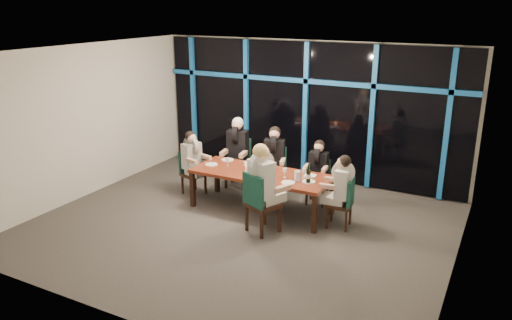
{
  "coord_description": "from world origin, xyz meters",
  "views": [
    {
      "loc": [
        3.96,
        -6.93,
        3.76
      ],
      "look_at": [
        0.0,
        0.6,
        1.05
      ],
      "focal_mm": 35.0,
      "sensor_mm": 36.0,
      "label": 1
    }
  ],
  "objects_px": {
    "diner_far_right": "(318,163)",
    "water_pitcher": "(297,176)",
    "chair_far_right": "(319,179)",
    "chair_near_mid": "(259,200)",
    "dining_table": "(261,176)",
    "chair_far_left": "(239,160)",
    "chair_far_mid": "(275,168)",
    "chair_end_right": "(344,201)",
    "diner_far_mid": "(274,151)",
    "diner_end_right": "(341,181)",
    "diner_end_left": "(193,154)",
    "chair_end_left": "(191,170)",
    "diner_near_mid": "(263,175)",
    "diner_far_left": "(237,142)",
    "wine_bottle": "(308,176)"
  },
  "relations": [
    {
      "from": "dining_table",
      "to": "chair_near_mid",
      "type": "height_order",
      "value": "chair_near_mid"
    },
    {
      "from": "chair_far_left",
      "to": "chair_far_mid",
      "type": "relative_size",
      "value": 1.05
    },
    {
      "from": "diner_far_mid",
      "to": "diner_near_mid",
      "type": "bearing_deg",
      "value": -87.73
    },
    {
      "from": "chair_far_right",
      "to": "diner_end_left",
      "type": "relative_size",
      "value": 0.99
    },
    {
      "from": "chair_end_left",
      "to": "wine_bottle",
      "type": "height_order",
      "value": "wine_bottle"
    },
    {
      "from": "chair_end_right",
      "to": "water_pitcher",
      "type": "relative_size",
      "value": 4.9
    },
    {
      "from": "chair_far_mid",
      "to": "dining_table",
      "type": "bearing_deg",
      "value": -97.76
    },
    {
      "from": "chair_far_right",
      "to": "water_pitcher",
      "type": "bearing_deg",
      "value": -97.82
    },
    {
      "from": "chair_far_right",
      "to": "diner_end_right",
      "type": "xyz_separation_m",
      "value": [
        0.73,
        -0.88,
        0.37
      ]
    },
    {
      "from": "diner_near_mid",
      "to": "water_pitcher",
      "type": "relative_size",
      "value": 5.71
    },
    {
      "from": "chair_near_mid",
      "to": "diner_far_left",
      "type": "xyz_separation_m",
      "value": [
        -1.44,
        1.79,
        0.37
      ]
    },
    {
      "from": "diner_far_left",
      "to": "diner_far_right",
      "type": "height_order",
      "value": "diner_far_left"
    },
    {
      "from": "water_pitcher",
      "to": "diner_near_mid",
      "type": "bearing_deg",
      "value": -115.62
    },
    {
      "from": "chair_far_left",
      "to": "chair_far_mid",
      "type": "height_order",
      "value": "chair_far_left"
    },
    {
      "from": "chair_far_right",
      "to": "diner_end_left",
      "type": "bearing_deg",
      "value": -168.51
    },
    {
      "from": "diner_far_left",
      "to": "diner_end_right",
      "type": "distance_m",
      "value": 2.72
    },
    {
      "from": "diner_far_mid",
      "to": "diner_end_left",
      "type": "xyz_separation_m",
      "value": [
        -1.48,
        -0.7,
        -0.07
      ]
    },
    {
      "from": "chair_far_right",
      "to": "diner_far_mid",
      "type": "height_order",
      "value": "diner_far_mid"
    },
    {
      "from": "chair_far_right",
      "to": "diner_end_left",
      "type": "distance_m",
      "value": 2.55
    },
    {
      "from": "chair_end_right",
      "to": "wine_bottle",
      "type": "distance_m",
      "value": 0.74
    },
    {
      "from": "chair_far_mid",
      "to": "diner_far_mid",
      "type": "distance_m",
      "value": 0.39
    },
    {
      "from": "chair_end_right",
      "to": "diner_far_mid",
      "type": "xyz_separation_m",
      "value": [
        -1.73,
        0.82,
        0.42
      ]
    },
    {
      "from": "chair_far_right",
      "to": "diner_end_right",
      "type": "bearing_deg",
      "value": -56.49
    },
    {
      "from": "diner_end_left",
      "to": "chair_near_mid",
      "type": "bearing_deg",
      "value": -100.16
    },
    {
      "from": "diner_far_left",
      "to": "wine_bottle",
      "type": "xyz_separation_m",
      "value": [
        2.01,
        -1.03,
        -0.08
      ]
    },
    {
      "from": "chair_far_mid",
      "to": "chair_end_left",
      "type": "relative_size",
      "value": 1.08
    },
    {
      "from": "chair_far_left",
      "to": "diner_near_mid",
      "type": "xyz_separation_m",
      "value": [
        1.49,
        -1.79,
        0.45
      ]
    },
    {
      "from": "dining_table",
      "to": "chair_far_left",
      "type": "xyz_separation_m",
      "value": [
        -1.04,
        1.0,
        -0.11
      ]
    },
    {
      "from": "diner_far_left",
      "to": "diner_end_right",
      "type": "bearing_deg",
      "value": -29.84
    },
    {
      "from": "diner_far_right",
      "to": "water_pitcher",
      "type": "xyz_separation_m",
      "value": [
        -0.04,
        -0.91,
        0.01
      ]
    },
    {
      "from": "chair_far_right",
      "to": "chair_end_left",
      "type": "xyz_separation_m",
      "value": [
        -2.48,
        -0.73,
        0.02
      ]
    },
    {
      "from": "chair_end_right",
      "to": "chair_end_left",
      "type": "bearing_deg",
      "value": -97.78
    },
    {
      "from": "wine_bottle",
      "to": "diner_far_mid",
      "type": "bearing_deg",
      "value": 139.72
    },
    {
      "from": "chair_near_mid",
      "to": "diner_far_mid",
      "type": "xyz_separation_m",
      "value": [
        -0.54,
        1.7,
        0.33
      ]
    },
    {
      "from": "chair_end_left",
      "to": "diner_end_left",
      "type": "height_order",
      "value": "diner_end_left"
    },
    {
      "from": "chair_near_mid",
      "to": "water_pitcher",
      "type": "bearing_deg",
      "value": -91.81
    },
    {
      "from": "chair_far_left",
      "to": "diner_end_right",
      "type": "bearing_deg",
      "value": -31.39
    },
    {
      "from": "diner_far_mid",
      "to": "diner_end_right",
      "type": "bearing_deg",
      "value": -43.9
    },
    {
      "from": "chair_far_right",
      "to": "water_pitcher",
      "type": "relative_size",
      "value": 4.73
    },
    {
      "from": "dining_table",
      "to": "chair_far_right",
      "type": "distance_m",
      "value": 1.2
    },
    {
      "from": "dining_table",
      "to": "water_pitcher",
      "type": "bearing_deg",
      "value": -8.21
    },
    {
      "from": "diner_end_right",
      "to": "chair_far_right",
      "type": "bearing_deg",
      "value": -145.85
    },
    {
      "from": "chair_far_right",
      "to": "chair_near_mid",
      "type": "bearing_deg",
      "value": -108.52
    },
    {
      "from": "chair_end_left",
      "to": "diner_far_right",
      "type": "bearing_deg",
      "value": -58.88
    },
    {
      "from": "diner_end_left",
      "to": "chair_end_right",
      "type": "bearing_deg",
      "value": -75.93
    },
    {
      "from": "diner_far_mid",
      "to": "diner_end_left",
      "type": "height_order",
      "value": "diner_far_mid"
    },
    {
      "from": "water_pitcher",
      "to": "diner_far_right",
      "type": "bearing_deg",
      "value": 87.09
    },
    {
      "from": "water_pitcher",
      "to": "chair_far_mid",
      "type": "bearing_deg",
      "value": 132.09
    },
    {
      "from": "chair_end_right",
      "to": "chair_near_mid",
      "type": "relative_size",
      "value": 0.84
    },
    {
      "from": "chair_end_right",
      "to": "chair_near_mid",
      "type": "height_order",
      "value": "chair_near_mid"
    }
  ]
}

